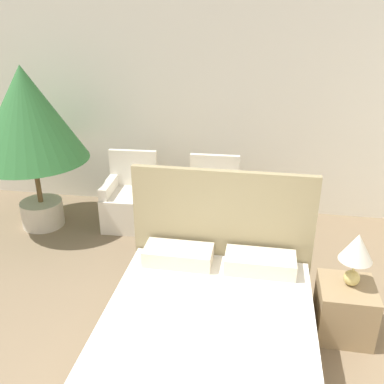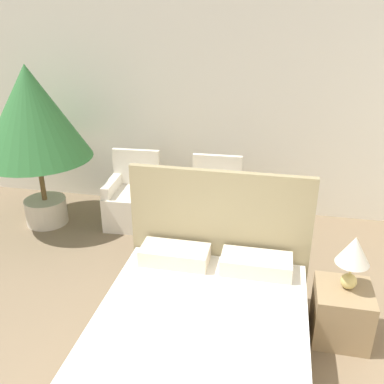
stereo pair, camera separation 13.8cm
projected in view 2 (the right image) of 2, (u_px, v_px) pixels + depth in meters
The scene contains 8 objects.
wall_back at pixel (225, 100), 5.26m from camera, with size 10.00×0.06×2.90m.
bed at pixel (198, 347), 3.05m from camera, with size 1.56×2.03×1.29m.
armchair_near_window_left at pixel (133, 203), 5.28m from camera, with size 0.62×0.62×0.89m.
armchair_near_window_right at pixel (214, 210), 5.10m from camera, with size 0.61×0.61×0.89m.
potted_palm at pixel (32, 117), 4.86m from camera, with size 1.29×1.29×1.94m.
nightstand at pixel (341, 313), 3.48m from camera, with size 0.44×0.46×0.46m.
table_lamp at pixel (353, 254), 3.28m from camera, with size 0.26×0.26×0.46m.
side_table at pixel (173, 207), 5.22m from camera, with size 0.34×0.34×0.50m.
Camera 2 is at (0.67, -1.07, 2.54)m, focal length 40.00 mm.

